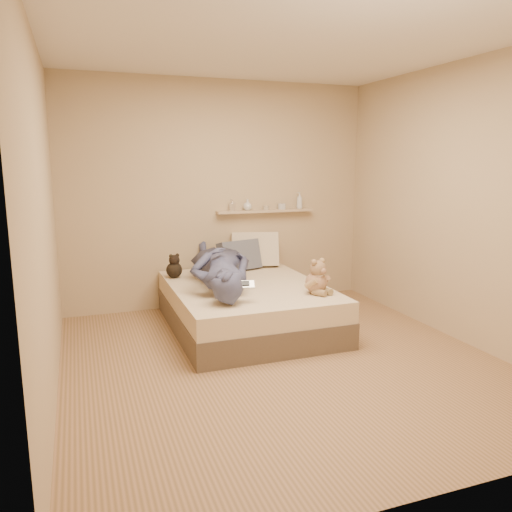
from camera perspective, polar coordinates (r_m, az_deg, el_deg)
name	(u,v)px	position (r m, az deg, el deg)	size (l,w,h in m)	color
room	(283,210)	(4.07, 3.12, 5.30)	(3.80, 3.80, 3.80)	#9C7350
bed	(247,306)	(5.14, -1.07, -5.77)	(1.50, 1.90, 0.45)	brown
game_console	(244,285)	(4.41, -1.41, -3.28)	(0.20, 0.12, 0.06)	silver
teddy_bear	(317,279)	(4.76, 7.02, -2.64)	(0.27, 0.28, 0.34)	#A4765A
dark_plush	(174,267)	(5.43, -9.33, -1.30)	(0.17, 0.17, 0.26)	black
pillow_cream	(255,250)	(5.93, -0.13, 0.71)	(0.55, 0.16, 0.40)	beige
pillow_grey	(239,256)	(5.73, -1.91, 0.04)	(0.50, 0.14, 0.34)	slate
person	(220,266)	(5.04, -4.14, -1.12)	(0.61, 1.68, 0.40)	#44496B
wall_shelf	(265,211)	(5.99, 1.09, 5.17)	(1.20, 0.12, 0.03)	tan
shelf_bottles	(268,204)	(6.00, 1.37, 5.97)	(0.95, 0.15, 0.20)	white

